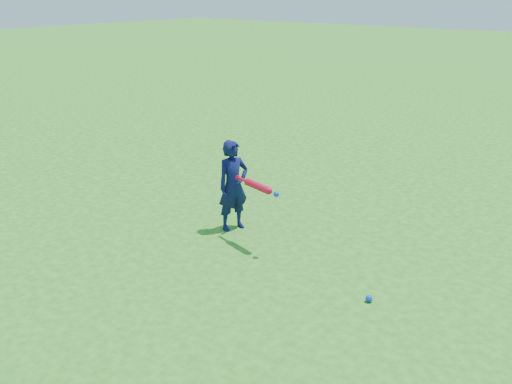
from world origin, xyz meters
TOP-DOWN VIEW (x-y plane):
  - ground at (0.00, 0.00)m, footprint 80.00×80.00m
  - child at (-0.14, -0.09)m, footprint 0.41×0.51m
  - ground_ball_blue at (2.21, -0.67)m, footprint 0.08×0.08m
  - bat_swing at (0.46, -0.30)m, footprint 0.81×0.26m

SIDE VIEW (x-z plane):
  - ground at x=0.00m, z-range 0.00..0.00m
  - ground_ball_blue at x=2.21m, z-range 0.00..0.08m
  - child at x=-0.14m, z-range 0.00..1.22m
  - bat_swing at x=0.46m, z-range 0.74..0.83m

